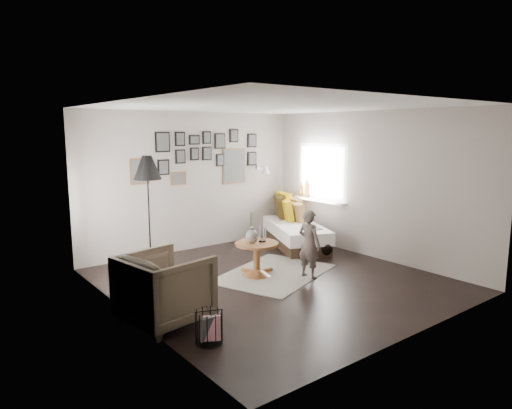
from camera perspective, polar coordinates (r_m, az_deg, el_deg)
ground at (r=7.04m, az=2.19°, el=-9.43°), size 4.80×4.80×0.00m
wall_back at (r=8.70m, az=-7.94°, el=2.87°), size 4.50×0.00×4.50m
wall_front at (r=5.16m, az=19.63°, el=-1.97°), size 4.50×0.00×4.50m
wall_left at (r=5.59m, az=-15.73°, el=-0.96°), size 0.00×4.80×4.80m
wall_right at (r=8.35m, az=14.19°, el=2.41°), size 0.00×4.80×4.80m
ceiling at (r=6.68m, az=2.34°, el=12.20°), size 4.80×4.80×0.00m
door_left at (r=6.75m, az=-19.36°, el=-1.57°), size 0.00×2.14×2.14m
window_right at (r=9.23m, az=7.27°, el=0.94°), size 0.15×1.32×1.30m
gallery_wall at (r=8.80m, az=-6.32°, el=5.86°), size 2.74×0.03×1.08m
wall_sconce at (r=9.34m, az=1.16°, el=4.39°), size 0.18×0.36×0.16m
rug at (r=7.34m, az=2.29°, el=-8.61°), size 2.21×1.88×0.01m
pedestal_table at (r=7.18m, az=0.10°, el=-7.00°), size 0.68×0.68×0.53m
vase at (r=7.04m, az=-0.51°, el=-3.67°), size 0.19×0.19×0.48m
candles at (r=7.14m, az=0.80°, el=-3.70°), size 0.12×0.12×0.25m
daybed at (r=9.09m, az=4.58°, el=-3.17°), size 1.56×2.12×0.96m
magazine_on_daybed at (r=8.57m, az=7.24°, el=-2.98°), size 0.28×0.34×0.02m
armchair at (r=5.56m, az=-11.34°, el=-10.22°), size 1.06×1.04×0.84m
armchair_cushion at (r=5.58m, az=-11.52°, el=-9.50°), size 0.43×0.44×0.17m
floor_lamp at (r=7.35m, az=-13.42°, el=3.97°), size 0.44×0.44×1.87m
magazine_basket at (r=5.08m, az=-5.87°, el=-14.99°), size 0.37×0.37×0.36m
demijohn_large at (r=8.21m, az=6.36°, el=-5.44°), size 0.31×0.31×0.47m
demijohn_small at (r=8.37m, az=8.66°, el=-5.34°), size 0.28×0.28×0.43m
child at (r=7.06m, az=6.65°, el=-4.94°), size 0.31×0.42×1.06m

